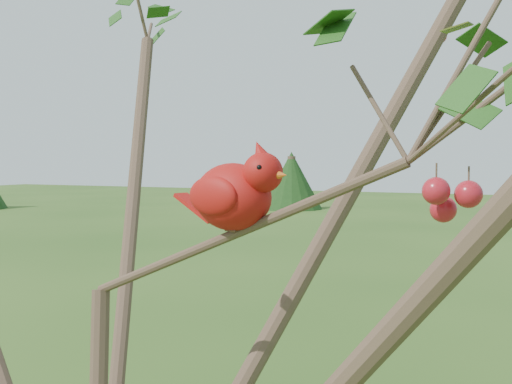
% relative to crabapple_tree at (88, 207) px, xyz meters
% --- Properties ---
extents(crabapple_tree, '(2.35, 2.05, 2.95)m').
position_rel_crabapple_tree_xyz_m(crabapple_tree, '(0.00, 0.00, 0.00)').
color(crabapple_tree, '#493627').
rests_on(crabapple_tree, ground).
extents(cardinal, '(0.24, 0.14, 0.17)m').
position_rel_crabapple_tree_xyz_m(cardinal, '(0.23, 0.10, 0.02)').
color(cardinal, '#B3180F').
rests_on(cardinal, ground).
extents(distant_trees, '(41.27, 15.37, 2.98)m').
position_rel_crabapple_tree_xyz_m(distant_trees, '(-3.58, 24.32, -0.76)').
color(distant_trees, '#493627').
rests_on(distant_trees, ground).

